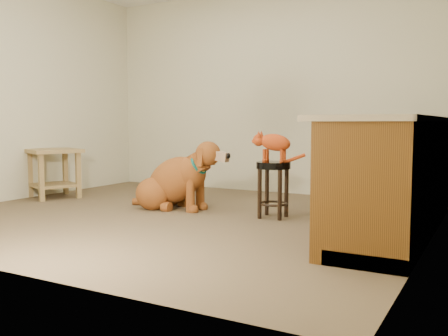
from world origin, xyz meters
The scene contains 8 objects.
floor centered at (0.00, 0.00, 0.00)m, with size 4.50×4.00×0.01m, color brown.
room_shell centered at (0.00, 0.00, 1.68)m, with size 4.54×4.04×2.62m.
cabinet_run centered at (1.94, 0.30, 0.44)m, with size 0.70×2.56×0.94m.
padded_stool centered at (0.83, 0.37, 0.38)m, with size 0.32×0.32×0.53m.
wood_stool centered at (1.85, 0.71, 0.37)m, with size 0.44×0.44×0.70m.
side_table centered at (-1.97, 0.28, 0.38)m, with size 0.74×0.74×0.58m.
golden_retriever centered at (-0.24, 0.33, 0.28)m, with size 1.20×0.59×0.76m.
tabby_kitten centered at (0.82, 0.37, 0.70)m, with size 0.50×0.21×0.32m.
Camera 1 is at (2.67, -3.92, 0.89)m, focal length 40.00 mm.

